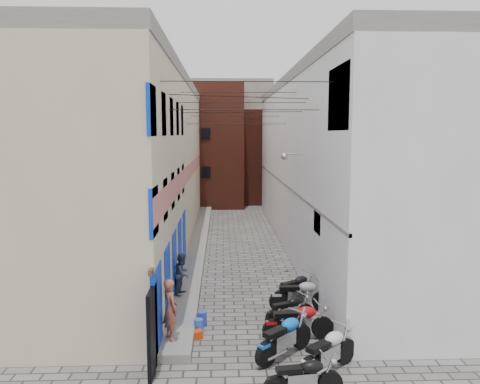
{
  "coord_description": "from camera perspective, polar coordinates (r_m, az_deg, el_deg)",
  "views": [
    {
      "loc": [
        -0.76,
        -11.67,
        6.02
      ],
      "look_at": [
        0.18,
        12.41,
        3.0
      ],
      "focal_mm": 35.0,
      "sensor_mm": 36.0,
      "label": 1
    }
  ],
  "objects": [
    {
      "name": "ground",
      "position": [
        13.15,
        1.41,
        -20.09
      ],
      "size": [
        90.0,
        90.0,
        0.0
      ],
      "primitive_type": "plane",
      "color": "#585553",
      "rests_on": "ground"
    },
    {
      "name": "plinth",
      "position": [
        25.39,
        -5.11,
        -6.31
      ],
      "size": [
        0.9,
        26.0,
        0.25
      ],
      "primitive_type": "cube",
      "color": "slate",
      "rests_on": "ground"
    },
    {
      "name": "building_left",
      "position": [
        25.02,
        -11.96,
        3.5
      ],
      "size": [
        5.1,
        27.0,
        9.0
      ],
      "color": "#C1AE92",
      "rests_on": "ground"
    },
    {
      "name": "building_right",
      "position": [
        25.37,
        10.91,
        3.59
      ],
      "size": [
        5.94,
        26.0,
        9.0
      ],
      "color": "white",
      "rests_on": "ground"
    },
    {
      "name": "building_far_brick_left",
      "position": [
        39.7,
        -4.04,
        5.65
      ],
      "size": [
        6.0,
        6.0,
        10.0
      ],
      "primitive_type": "cube",
      "color": "maroon",
      "rests_on": "ground"
    },
    {
      "name": "building_far_brick_right",
      "position": [
        41.89,
        2.93,
        4.37
      ],
      "size": [
        5.0,
        6.0,
        8.0
      ],
      "primitive_type": "cube",
      "color": "maroon",
      "rests_on": "ground"
    },
    {
      "name": "building_far_concrete",
      "position": [
        45.68,
        -1.28,
        6.48
      ],
      "size": [
        8.0,
        5.0,
        11.0
      ],
      "primitive_type": "cube",
      "color": "slate",
      "rests_on": "ground"
    },
    {
      "name": "far_shopfront",
      "position": [
        37.19,
        -1.04,
        -0.31
      ],
      "size": [
        2.0,
        0.3,
        2.4
      ],
      "primitive_type": "cube",
      "color": "black",
      "rests_on": "ground"
    },
    {
      "name": "overhead_wires",
      "position": [
        19.36,
        0.02,
        10.42
      ],
      "size": [
        5.8,
        13.02,
        1.32
      ],
      "color": "black",
      "rests_on": "ground"
    },
    {
      "name": "motorcycle_a",
      "position": [
        11.52,
        7.76,
        -21.29
      ],
      "size": [
        1.94,
        0.83,
        1.09
      ],
      "primitive_type": null,
      "rotation": [
        0.0,
        0.0,
        -1.44
      ],
      "color": "black",
      "rests_on": "ground"
    },
    {
      "name": "motorcycle_b",
      "position": [
        12.59,
        10.73,
        -18.35
      ],
      "size": [
        2.09,
        1.9,
        1.25
      ],
      "primitive_type": null,
      "rotation": [
        0.0,
        0.0,
        -0.88
      ],
      "color": "#BCBCC1",
      "rests_on": "ground"
    },
    {
      "name": "motorcycle_c",
      "position": [
        13.21,
        5.46,
        -16.95
      ],
      "size": [
        2.07,
        1.98,
        1.26
      ],
      "primitive_type": null,
      "rotation": [
        0.0,
        0.0,
        -0.83
      ],
      "color": "blue",
      "rests_on": "ground"
    },
    {
      "name": "motorcycle_d",
      "position": [
        14.23,
        7.16,
        -15.22
      ],
      "size": [
        2.19,
        0.86,
        1.24
      ],
      "primitive_type": null,
      "rotation": [
        0.0,
        0.0,
        -1.48
      ],
      "color": "#A40B0C",
      "rests_on": "ground"
    },
    {
      "name": "motorcycle_e",
      "position": [
        15.36,
        6.09,
        -13.91
      ],
      "size": [
        1.83,
        1.25,
        1.02
      ],
      "primitive_type": null,
      "rotation": [
        0.0,
        0.0,
        -1.13
      ],
      "color": "black",
      "rests_on": "ground"
    },
    {
      "name": "motorcycle_f",
      "position": [
        16.37,
        7.41,
        -12.16
      ],
      "size": [
        2.16,
        0.7,
        1.25
      ],
      "primitive_type": null,
      "rotation": [
        0.0,
        0.0,
        -1.58
      ],
      "color": "#98979C",
      "rests_on": "ground"
    },
    {
      "name": "motorcycle_g",
      "position": [
        17.19,
        6.92,
        -11.4
      ],
      "size": [
        1.97,
        1.59,
        1.13
      ],
      "primitive_type": null,
      "rotation": [
        0.0,
        0.0,
        -0.99
      ],
      "color": "black",
      "rests_on": "ground"
    },
    {
      "name": "person_a",
      "position": [
        13.66,
        -8.5,
        -13.94
      ],
      "size": [
        0.67,
        0.76,
        1.74
      ],
      "primitive_type": "imported",
      "rotation": [
        0.0,
        0.0,
        2.07
      ],
      "color": "#A0523A",
      "rests_on": "plinth"
    },
    {
      "name": "person_b",
      "position": [
        17.24,
        -7.05,
        -9.86
      ],
      "size": [
        0.75,
        0.86,
        1.49
      ],
      "primitive_type": "imported",
      "rotation": [
        0.0,
        0.0,
        1.27
      ],
      "color": "#393F56",
      "rests_on": "plinth"
    },
    {
      "name": "water_jug_near",
      "position": [
        14.77,
        -5.06,
        -15.99
      ],
      "size": [
        0.34,
        0.34,
        0.44
      ],
      "primitive_type": "cylinder",
      "rotation": [
        0.0,
        0.0,
        -0.22
      ],
      "color": "blue",
      "rests_on": "ground"
    },
    {
      "name": "water_jug_far",
      "position": [
        15.28,
        -4.64,
        -15.15
      ],
      "size": [
        0.38,
        0.38,
        0.46
      ],
      "primitive_type": "cylinder",
      "rotation": [
        0.0,
        0.0,
        -0.35
      ],
      "color": "blue",
      "rests_on": "ground"
    },
    {
      "name": "red_crate",
      "position": [
        14.49,
        -5.4,
        -16.92
      ],
      "size": [
        0.45,
        0.4,
        0.23
      ],
      "primitive_type": "cube",
      "rotation": [
        0.0,
        0.0,
        0.39
      ],
      "color": "red",
      "rests_on": "ground"
    }
  ]
}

